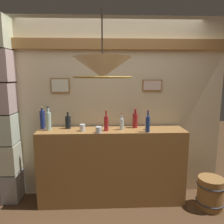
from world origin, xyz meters
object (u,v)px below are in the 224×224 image
object	(u,v)px
liquor_bottle_tequila	(148,124)
liquor_bottle_whiskey	(106,123)
liquor_bottle_mezcal	(122,124)
glass_tumbler_rocks	(147,127)
liquor_bottle_vermouth	(68,122)
wooden_barrel	(210,193)
liquor_bottle_port	(135,120)
liquor_bottle_vodka	(42,119)
glass_tumbler_shot	(99,130)
pendant_lamp	(102,68)
liquor_bottle_amaro	(49,121)
glass_tumbler_highball	(82,128)

from	to	relation	value
liquor_bottle_tequila	liquor_bottle_whiskey	size ratio (longest dim) A/B	1.01
liquor_bottle_mezcal	glass_tumbler_rocks	size ratio (longest dim) A/B	3.24
liquor_bottle_vermouth	wooden_barrel	bearing A→B (deg)	-9.57
liquor_bottle_tequila	wooden_barrel	size ratio (longest dim) A/B	0.68
liquor_bottle_port	liquor_bottle_whiskey	bearing A→B (deg)	-159.58
liquor_bottle_vodka	liquor_bottle_mezcal	bearing A→B (deg)	-5.46
liquor_bottle_whiskey	glass_tumbler_shot	bearing A→B (deg)	-133.42
liquor_bottle_vodka	liquor_bottle_port	xyz separation A→B (m)	(1.27, 0.00, -0.02)
pendant_lamp	liquor_bottle_mezcal	bearing A→B (deg)	75.34
glass_tumbler_rocks	glass_tumbler_shot	world-z (taller)	glass_tumbler_shot
liquor_bottle_mezcal	wooden_barrel	distance (m)	1.49
liquor_bottle_vermouth	liquor_bottle_amaro	xyz separation A→B (m)	(-0.24, -0.09, 0.04)
liquor_bottle_whiskey	liquor_bottle_vodka	bearing A→B (deg)	170.23
liquor_bottle_port	glass_tumbler_highball	xyz separation A→B (m)	(-0.72, -0.16, -0.06)
wooden_barrel	liquor_bottle_whiskey	bearing A→B (deg)	172.73
liquor_bottle_amaro	glass_tumbler_highball	size ratio (longest dim) A/B	3.50
glass_tumbler_highball	liquor_bottle_vermouth	bearing A→B (deg)	144.33
liquor_bottle_tequila	liquor_bottle_port	distance (m)	0.27
liquor_bottle_port	wooden_barrel	size ratio (longest dim) A/B	0.63
liquor_bottle_vermouth	liquor_bottle_port	xyz separation A→B (m)	(0.93, 0.01, 0.02)
liquor_bottle_mezcal	wooden_barrel	bearing A→B (deg)	-10.76
glass_tumbler_rocks	pendant_lamp	distance (m)	1.34
liquor_bottle_tequila	liquor_bottle_amaro	xyz separation A→B (m)	(-1.29, 0.15, 0.02)
liquor_bottle_vodka	liquor_bottle_whiskey	world-z (taller)	liquor_bottle_vodka
liquor_bottle_vermouth	liquor_bottle_mezcal	world-z (taller)	liquor_bottle_mezcal
liquor_bottle_port	glass_tumbler_rocks	world-z (taller)	liquor_bottle_port
liquor_bottle_tequila	liquor_bottle_vermouth	bearing A→B (deg)	167.24
liquor_bottle_amaro	glass_tumbler_highball	distance (m)	0.46
liquor_bottle_vodka	wooden_barrel	xyz separation A→B (m)	(2.24, -0.32, -0.95)
liquor_bottle_whiskey	glass_tumbler_highball	bearing A→B (deg)	-178.79
liquor_bottle_mezcal	glass_tumbler_rocks	world-z (taller)	liquor_bottle_mezcal
glass_tumbler_shot	wooden_barrel	size ratio (longest dim) A/B	0.19
liquor_bottle_vodka	liquor_bottle_amaro	size ratio (longest dim) A/B	0.94
liquor_bottle_whiskey	liquor_bottle_port	size ratio (longest dim) A/B	1.07
liquor_bottle_vermouth	glass_tumbler_highball	world-z (taller)	liquor_bottle_vermouth
liquor_bottle_vermouth	liquor_bottle_vodka	world-z (taller)	liquor_bottle_vodka
liquor_bottle_tequila	liquor_bottle_mezcal	bearing A→B (deg)	156.43
liquor_bottle_vermouth	glass_tumbler_rocks	size ratio (longest dim) A/B	3.21
liquor_bottle_amaro	pendant_lamp	bearing A→B (deg)	-53.60
liquor_bottle_tequila	liquor_bottle_amaro	size ratio (longest dim) A/B	0.90
glass_tumbler_rocks	wooden_barrel	xyz separation A→B (m)	(0.83, -0.21, -0.86)
liquor_bottle_whiskey	wooden_barrel	size ratio (longest dim) A/B	0.67
liquor_bottle_amaro	glass_tumbler_shot	size ratio (longest dim) A/B	4.04
glass_tumbler_highball	pendant_lamp	world-z (taller)	pendant_lamp
liquor_bottle_mezcal	liquor_bottle_whiskey	bearing A→B (deg)	-167.51
liquor_bottle_whiskey	wooden_barrel	world-z (taller)	liquor_bottle_whiskey
liquor_bottle_amaro	wooden_barrel	xyz separation A→B (m)	(2.14, -0.23, -0.95)
liquor_bottle_port	pendant_lamp	xyz separation A→B (m)	(-0.45, -1.07, 0.67)
liquor_bottle_tequila	glass_tumbler_shot	size ratio (longest dim) A/B	3.63
liquor_bottle_vodka	liquor_bottle_whiskey	distance (m)	0.88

